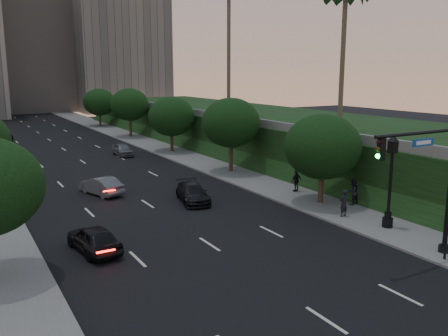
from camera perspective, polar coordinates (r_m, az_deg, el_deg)
ground at (r=21.47m, az=4.79°, el=-13.28°), size 160.00×160.00×0.00m
road_surface at (r=48.11m, az=-16.07°, el=0.34°), size 16.00×140.00×0.02m
sidewalk_right at (r=51.47m, az=-4.96°, el=1.54°), size 4.50×140.00×0.15m
embankment at (r=55.52m, az=6.96°, el=4.24°), size 18.00×90.00×4.00m
parapet_wall at (r=50.62m, az=-0.73°, el=6.29°), size 0.35×90.00×0.70m
office_block_mid at (r=119.23m, az=-22.37°, el=12.65°), size 22.00×18.00×26.00m
office_block_right at (r=117.67m, az=-13.11°, el=15.67°), size 20.00×22.00×36.00m
tree_right_a at (r=32.57m, az=11.77°, el=2.53°), size 5.20×5.20×6.24m
tree_right_b at (r=42.12m, az=0.84°, el=5.45°), size 5.20×5.20×6.74m
tree_right_c at (r=53.68m, az=-6.36°, el=6.17°), size 5.20×5.20×6.24m
tree_right_d at (r=66.65m, az=-11.30°, el=7.49°), size 5.20×5.20×6.74m
tree_right_e at (r=80.99m, az=-14.78°, el=7.67°), size 5.20×5.20×6.24m
traffic_signal_mast at (r=24.58m, az=24.15°, el=-1.99°), size 5.68×0.56×7.00m
street_lamp at (r=28.59m, az=19.35°, el=-1.97°), size 0.64×0.64×5.62m
pedestrian_signal at (r=24.98m, az=25.36°, el=-6.91°), size 0.30×0.33×2.50m
sedan_near_left at (r=25.07m, az=-15.39°, el=-8.21°), size 2.17×4.29×1.40m
sedan_mid_left at (r=36.32m, az=-14.58°, el=-2.06°), size 2.55×4.36×1.36m
sedan_near_right at (r=33.25m, az=-3.80°, el=-3.03°), size 2.73×4.70×1.28m
sedan_far_right at (r=52.54m, az=-12.10°, el=2.19°), size 1.68×3.98×1.34m
pedestrian_a at (r=30.31m, az=14.19°, el=-4.10°), size 0.67×0.48×1.70m
pedestrian_b at (r=33.06m, az=15.23°, el=-2.77°), size 0.96×0.79×1.80m
pedestrian_c at (r=35.87m, az=8.69°, el=-1.51°), size 1.00×0.49×1.64m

